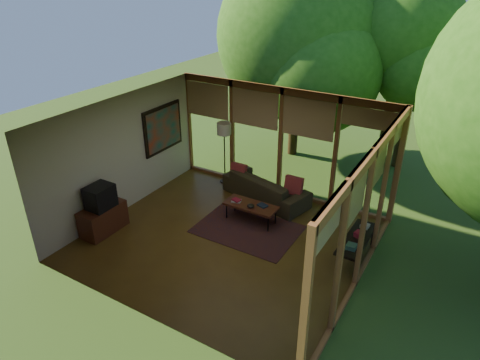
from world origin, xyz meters
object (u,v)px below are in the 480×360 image
Objects in this scene: sofa at (266,187)px; side_console at (352,238)px; television at (100,197)px; floor_lamp at (224,132)px; coffee_table at (251,206)px; media_cabinet at (103,219)px.

side_console is at bearing 169.12° from sofa.
floor_lamp reaches higher than television.
side_console is at bearing 21.03° from television.
coffee_table is at bearing 37.94° from television.
coffee_table is (2.55, 1.97, 0.09)m from media_cabinet.
sofa is 1.33× the size of floor_lamp.
television is 0.39× the size of side_console.
sofa is 1.09m from coffee_table.
media_cabinet is (-2.36, -3.04, -0.02)m from sofa.
floor_lamp is at bearing 2.71° from sofa.
television is (0.02, 0.00, 0.55)m from media_cabinet.
sofa reaches higher than media_cabinet.
sofa is at bearing 52.18° from media_cabinet.
side_console is (2.51, -1.18, 0.09)m from sofa.
media_cabinet is 0.61× the size of floor_lamp.
television reaches higher than side_console.
floor_lamp is 2.30m from coffee_table.
television is 0.46× the size of coffee_table.
media_cabinet is at bearing 66.44° from sofa.
sofa is 1.84× the size of coffee_table.
media_cabinet reaches higher than side_console.
television is at bearing 0.00° from media_cabinet.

